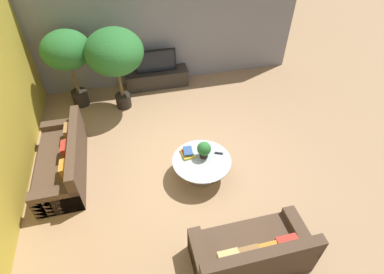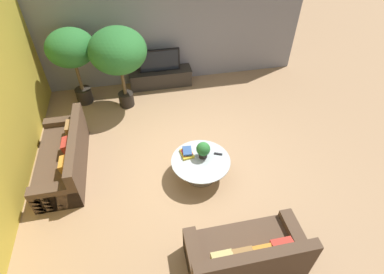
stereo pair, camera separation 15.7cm
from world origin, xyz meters
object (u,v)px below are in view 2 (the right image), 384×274
(media_console, at_px, (161,77))
(couch_by_wall, at_px, (65,158))
(television, at_px, (159,60))
(couch_near_entry, at_px, (246,254))
(potted_plant_tabletop, at_px, (203,150))
(potted_palm_corner, at_px, (118,52))
(potted_palm_tall, at_px, (71,51))
(coffee_table, at_px, (201,165))

(media_console, distance_m, couch_by_wall, 3.52)
(television, xyz_separation_m, couch_near_entry, (0.61, -5.31, -0.47))
(couch_near_entry, relative_size, potted_plant_tabletop, 5.18)
(media_console, height_order, couch_near_entry, couch_near_entry)
(television, bearing_deg, couch_near_entry, -83.42)
(couch_by_wall, xyz_separation_m, potted_palm_corner, (1.28, 1.94, 1.18))
(potted_palm_tall, bearing_deg, couch_by_wall, -95.69)
(potted_palm_corner, height_order, potted_plant_tabletop, potted_palm_corner)
(couch_near_entry, xyz_separation_m, potted_palm_tall, (-2.64, 4.92, 1.14))
(couch_near_entry, bearing_deg, potted_palm_tall, -61.78)
(television, bearing_deg, potted_plant_tabletop, -83.12)
(coffee_table, relative_size, potted_palm_corner, 0.56)
(television, distance_m, couch_by_wall, 3.55)
(television, distance_m, coffee_table, 3.48)
(couch_by_wall, bearing_deg, television, 140.01)
(potted_palm_tall, bearing_deg, potted_palm_corner, -19.21)
(media_console, distance_m, coffee_table, 3.46)
(media_console, relative_size, couch_by_wall, 0.81)
(potted_palm_corner, bearing_deg, television, 37.79)
(couch_by_wall, bearing_deg, couch_near_entry, 47.63)
(media_console, xyz_separation_m, potted_palm_tall, (-2.03, -0.39, 1.19))
(television, distance_m, potted_palm_tall, 2.17)
(potted_palm_corner, bearing_deg, media_console, 37.85)
(media_console, height_order, coffee_table, media_console)
(potted_plant_tabletop, bearing_deg, couch_near_entry, -83.92)
(coffee_table, bearing_deg, television, 95.67)
(television, height_order, potted_palm_corner, potted_palm_corner)
(couch_near_entry, height_order, potted_plant_tabletop, couch_near_entry)
(couch_by_wall, xyz_separation_m, potted_plant_tabletop, (2.66, -0.66, 0.33))
(coffee_table, height_order, potted_palm_corner, potted_palm_corner)
(couch_by_wall, xyz_separation_m, couch_near_entry, (2.87, -2.62, 0.00))
(media_console, height_order, couch_by_wall, couch_by_wall)
(couch_near_entry, bearing_deg, media_console, -83.42)
(couch_by_wall, height_order, potted_plant_tabletop, couch_by_wall)
(couch_near_entry, distance_m, potted_palm_tall, 5.70)
(coffee_table, distance_m, potted_plant_tabletop, 0.33)
(potted_plant_tabletop, bearing_deg, potted_palm_tall, 129.42)
(couch_near_entry, bearing_deg, potted_plant_tabletop, -83.92)
(media_console, height_order, potted_palm_corner, potted_palm_corner)
(potted_palm_tall, relative_size, potted_palm_corner, 0.96)
(television, relative_size, potted_plant_tabletop, 3.18)
(potted_palm_corner, bearing_deg, potted_plant_tabletop, -61.98)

